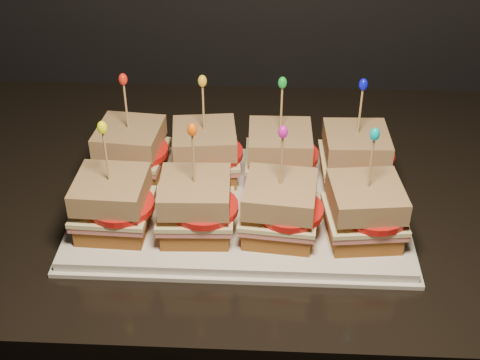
{
  "coord_description": "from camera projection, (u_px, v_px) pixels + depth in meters",
  "views": [
    {
      "loc": [
        0.9,
        0.87,
        1.48
      ],
      "look_at": [
        0.87,
        1.61,
        0.96
      ],
      "focal_mm": 50.0,
      "sensor_mm": 36.0,
      "label": 1
    }
  ],
  "objects": [
    {
      "name": "sandwich_5_frill",
      "position": [
        192.0,
        130.0,
        0.78
      ],
      "size": [
        0.01,
        0.01,
        0.02
      ],
      "primitive_type": "ellipsoid",
      "color": "#FB5D09",
      "rests_on": "sandwich_5_pick"
    },
    {
      "name": "sandwich_6_frill",
      "position": [
        283.0,
        132.0,
        0.78
      ],
      "size": [
        0.01,
        0.01,
        0.02
      ],
      "primitive_type": "ellipsoid",
      "color": "#C91AA6",
      "rests_on": "sandwich_6_pick"
    },
    {
      "name": "granite_slab",
      "position": [
        131.0,
        188.0,
        1.01
      ],
      "size": [
        2.4,
        0.64,
        0.03
      ],
      "primitive_type": "cube",
      "color": "black",
      "rests_on": "cabinet"
    },
    {
      "name": "sandwich_1_frill",
      "position": [
        202.0,
        81.0,
        0.89
      ],
      "size": [
        0.01,
        0.01,
        0.02
      ],
      "primitive_type": "ellipsoid",
      "color": "yellow",
      "rests_on": "sandwich_1_pick"
    },
    {
      "name": "sandwich_6_tomato",
      "position": [
        289.0,
        210.0,
        0.84
      ],
      "size": [
        0.09,
        0.09,
        0.01
      ],
      "primitive_type": "cylinder",
      "color": "red",
      "rests_on": "sandwich_6_cheese"
    },
    {
      "name": "sandwich_4_pick",
      "position": [
        107.0,
        159.0,
        0.81
      ],
      "size": [
        0.0,
        0.0,
        0.09
      ],
      "primitive_type": "cylinder",
      "color": "tan",
      "rests_on": "sandwich_4_bread_top"
    },
    {
      "name": "platter_rim",
      "position": [
        240.0,
        211.0,
        0.93
      ],
      "size": [
        0.46,
        0.29,
        0.01
      ],
      "primitive_type": "cube",
      "color": "white",
      "rests_on": "granite_slab"
    },
    {
      "name": "sandwich_4_cheese",
      "position": [
        113.0,
        206.0,
        0.86
      ],
      "size": [
        0.1,
        0.1,
        0.01
      ],
      "primitive_type": "cube",
      "rotation": [
        0.0,
        0.0,
        -0.04
      ],
      "color": "beige",
      "rests_on": "sandwich_4_ham"
    },
    {
      "name": "sandwich_4_bread_top",
      "position": [
        111.0,
        189.0,
        0.84
      ],
      "size": [
        0.09,
        0.09,
        0.03
      ],
      "primitive_type": "cube",
      "rotation": [
        0.0,
        0.0,
        -0.04
      ],
      "color": "#5D300E",
      "rests_on": "sandwich_4_tomato"
    },
    {
      "name": "sandwich_1_bread_bot",
      "position": [
        205.0,
        168.0,
        0.97
      ],
      "size": [
        0.1,
        0.1,
        0.02
      ],
      "primitive_type": "cube",
      "rotation": [
        0.0,
        0.0,
        0.12
      ],
      "color": "brown",
      "rests_on": "platter"
    },
    {
      "name": "sandwich_6_bread_top",
      "position": [
        280.0,
        194.0,
        0.83
      ],
      "size": [
        0.1,
        0.1,
        0.03
      ],
      "primitive_type": "cube",
      "rotation": [
        0.0,
        0.0,
        -0.11
      ],
      "color": "#5D300E",
      "rests_on": "sandwich_6_tomato"
    },
    {
      "name": "sandwich_0_bread_bot",
      "position": [
        133.0,
        166.0,
        0.97
      ],
      "size": [
        0.09,
        0.09,
        0.02
      ],
      "primitive_type": "cube",
      "rotation": [
        0.0,
        0.0,
        -0.09
      ],
      "color": "brown",
      "rests_on": "platter"
    },
    {
      "name": "sandwich_0_ham",
      "position": [
        132.0,
        157.0,
        0.97
      ],
      "size": [
        0.1,
        0.1,
        0.01
      ],
      "primitive_type": "cube",
      "rotation": [
        0.0,
        0.0,
        -0.09
      ],
      "color": "#CB6262",
      "rests_on": "sandwich_0_bread_bot"
    },
    {
      "name": "sandwich_4_frill",
      "position": [
        102.0,
        128.0,
        0.79
      ],
      "size": [
        0.01,
        0.01,
        0.02
      ],
      "primitive_type": "ellipsoid",
      "color": "#EFFE0B",
      "rests_on": "sandwich_4_pick"
    },
    {
      "name": "sandwich_5_ham",
      "position": [
        196.0,
        213.0,
        0.86
      ],
      "size": [
        0.1,
        0.09,
        0.01
      ],
      "primitive_type": "cube",
      "rotation": [
        0.0,
        0.0,
        0.04
      ],
      "color": "#CB6262",
      "rests_on": "sandwich_5_bread_bot"
    },
    {
      "name": "sandwich_2_cheese",
      "position": [
        279.0,
        157.0,
        0.95
      ],
      "size": [
        0.1,
        0.09,
        0.01
      ],
      "primitive_type": "cube",
      "rotation": [
        0.0,
        0.0,
        0.02
      ],
      "color": "beige",
      "rests_on": "sandwich_2_ham"
    },
    {
      "name": "sandwich_5_bread_bot",
      "position": [
        196.0,
        223.0,
        0.86
      ],
      "size": [
        0.09,
        0.09,
        0.02
      ],
      "primitive_type": "cube",
      "rotation": [
        0.0,
        0.0,
        0.04
      ],
      "color": "brown",
      "rests_on": "platter"
    },
    {
      "name": "sandwich_0_bread_top",
      "position": [
        129.0,
        137.0,
        0.95
      ],
      "size": [
        0.1,
        0.1,
        0.03
      ],
      "primitive_type": "cube",
      "rotation": [
        0.0,
        0.0,
        -0.09
      ],
      "color": "#5D300E",
      "rests_on": "sandwich_0_tomato"
    },
    {
      "name": "platter",
      "position": [
        240.0,
        207.0,
        0.93
      ],
      "size": [
        0.45,
        0.28,
        0.02
      ],
      "primitive_type": "cube",
      "color": "white",
      "rests_on": "granite_slab"
    },
    {
      "name": "sandwich_6_ham",
      "position": [
        279.0,
        216.0,
        0.85
      ],
      "size": [
        0.1,
        0.1,
        0.01
      ],
      "primitive_type": "cube",
      "rotation": [
        0.0,
        0.0,
        -0.11
      ],
      "color": "#CB6262",
      "rests_on": "sandwich_6_bread_bot"
    },
    {
      "name": "sandwich_5_bread_top",
      "position": [
        195.0,
        192.0,
        0.84
      ],
      "size": [
        0.09,
        0.09,
        0.03
      ],
      "primitive_type": "cube",
      "rotation": [
        0.0,
        0.0,
        0.04
      ],
      "color": "#5D300E",
      "rests_on": "sandwich_5_tomato"
    },
    {
      "name": "sandwich_6_cheese",
      "position": [
        280.0,
        211.0,
        0.85
      ],
      "size": [
        0.11,
        0.1,
        0.01
      ],
      "primitive_type": "cube",
      "rotation": [
        0.0,
        0.0,
        -0.11
      ],
      "color": "beige",
      "rests_on": "sandwich_6_ham"
    },
    {
      "name": "sandwich_7_cheese",
      "position": [
        364.0,
        214.0,
        0.84
      ],
      "size": [
        0.11,
        0.1,
        0.01
      ],
      "primitive_type": "cube",
      "rotation": [
        0.0,
        0.0,
        0.11
      ],
      "color": "beige",
      "rests_on": "sandwich_7_ham"
    },
    {
      "name": "sandwich_3_ham",
      "position": [
        354.0,
        163.0,
        0.95
      ],
      "size": [
        0.1,
        0.09,
        0.01
      ],
      "primitive_type": "cube",
      "rotation": [
        0.0,
        0.0,
        0.04
      ],
      "color": "#CB6262",
      "rests_on": "sandwich_3_bread_bot"
    },
    {
      "name": "sandwich_2_frill",
      "position": [
        282.0,
        83.0,
        0.89
      ],
      "size": [
        0.01,
        0.01,
        0.02
      ],
      "primitive_type": "ellipsoid",
      "color": "green",
      "rests_on": "sandwich_2_pick"
    },
    {
      "name": "sandwich_2_pick",
      "position": [
        281.0,
        112.0,
        0.91
      ],
      "size": [
        0.0,
        0.0,
        0.09
      ],
      "primitive_type": "cylinder",
      "color": "tan",
      "rests_on": "sandwich_2_bread_top"
    },
    {
      "name": "sandwich_1_ham",
      "position": [
        205.0,
        159.0,
        0.96
      ],
      "size": [
        0.1,
        0.1,
        0.01
      ],
      "primitive_type": "cube",
      "rotation": [
        0.0,
        0.0,
        0.12
      ],
      "color": "#CB6262",
      "rests_on": "sandwich_1_bread_bot"
    },
    {
      "name": "sandwich_7_bread_bot",
      "position": [
        362.0,
        228.0,
        0.86
      ],
      "size": [
        0.1,
        0.1,
        0.02
      ],
      "primitive_type": "cube",
      "rotation": [
        0.0,
        0.0,
        0.11
      ],
      "color": "brown",
      "rests_on": "platter"
    },
    {
      "name": "sandwich_2_tomato",
      "position": [
        288.0,
        155.0,
        0.94
      ],
      "size": [
        0.09,
        0.09,
        0.01
      ],
      "primitive_type": "cylinder",
      "color": "red",
      "rests_on": "sandwich_2_cheese"
    },
    {
      "name": "sandwich_4_tomato",
      "position": [
        121.0,
        205.0,
        0.85
      ],
      "size": [
        0.09,
        0.09,
        0.01
      ],
      "primitive_type": "cylinder",
      "color": "red",
      "rests_on": "sandwich_4_cheese"
    },
    {
      "name": "sandwich_2_bread_bot",
      "position": [
        279.0,
        170.0,
        0.97
      ],
      "size": [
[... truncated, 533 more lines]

